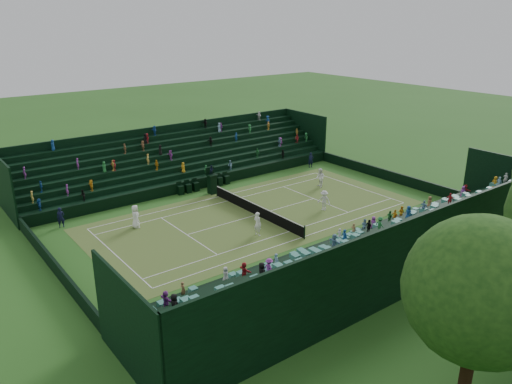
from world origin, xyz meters
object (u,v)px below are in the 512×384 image
(umpire_chair, at_px, (212,181))
(player_far_east, at_px, (324,200))
(player_near_west, at_px, (135,217))
(player_near_east, at_px, (258,224))
(player_far_west, at_px, (320,178))
(tennis_net, at_px, (256,209))

(umpire_chair, relative_size, player_far_east, 1.56)
(player_near_west, bearing_deg, player_near_east, -130.28)
(player_near_east, distance_m, player_far_west, 12.46)
(player_far_west, bearing_deg, player_near_west, -70.57)
(player_near_east, bearing_deg, player_far_east, -94.99)
(umpire_chair, relative_size, player_far_west, 1.47)
(umpire_chair, xyz_separation_m, player_near_west, (3.11, -8.84, -0.23))
(tennis_net, distance_m, player_near_west, 9.48)
(player_far_east, bearing_deg, player_near_east, -108.03)
(tennis_net, xyz_separation_m, player_near_east, (3.19, -2.28, 0.39))
(player_near_west, bearing_deg, umpire_chair, -64.98)
(player_near_west, xyz_separation_m, player_near_east, (6.72, 6.51, 0.01))
(player_near_east, xyz_separation_m, player_far_west, (-5.17, 11.33, -0.00))
(tennis_net, bearing_deg, player_near_east, -35.57)
(player_near_west, height_order, player_near_east, player_near_east)
(tennis_net, relative_size, umpire_chair, 4.36)
(tennis_net, xyz_separation_m, player_far_west, (-1.98, 9.05, 0.39))
(tennis_net, relative_size, player_near_west, 6.41)
(umpire_chair, distance_m, player_near_east, 10.10)
(tennis_net, height_order, umpire_chair, umpire_chair)
(player_far_east, bearing_deg, umpire_chair, -174.02)
(player_near_west, distance_m, player_near_east, 9.36)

